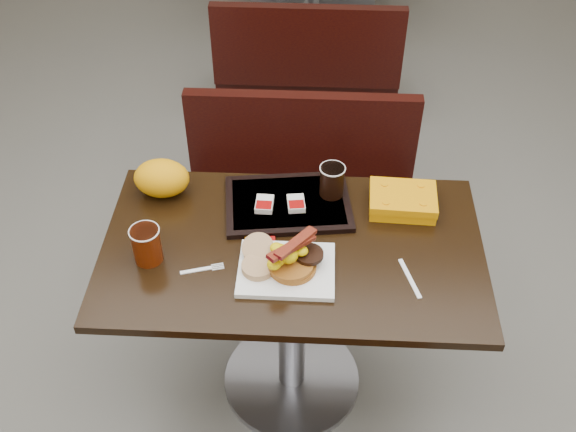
{
  "coord_description": "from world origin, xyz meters",
  "views": [
    {
      "loc": [
        0.06,
        -1.5,
        2.29
      ],
      "look_at": [
        -0.02,
        0.06,
        0.82
      ],
      "focal_mm": 42.63,
      "sensor_mm": 36.0,
      "label": 1
    }
  ],
  "objects_px": {
    "bench_near_n": "(300,193)",
    "platter": "(286,270)",
    "coffee_cup_near": "(147,245)",
    "tray": "(288,204)",
    "bench_far_s": "(308,51)",
    "knife": "(410,278)",
    "table_near": "(292,321)",
    "coffee_cup_far": "(332,181)",
    "hashbrown_sleeve_left": "(264,204)",
    "fork": "(196,270)",
    "clamshell": "(403,201)",
    "hashbrown_sleeve_right": "(296,203)",
    "paper_bag": "(162,178)",
    "pancake_stack": "(293,265)"
  },
  "relations": [
    {
      "from": "fork",
      "to": "clamshell",
      "type": "bearing_deg",
      "value": 10.2
    },
    {
      "from": "coffee_cup_far",
      "to": "clamshell",
      "type": "height_order",
      "value": "coffee_cup_far"
    },
    {
      "from": "pancake_stack",
      "to": "knife",
      "type": "bearing_deg",
      "value": -1.6
    },
    {
      "from": "hashbrown_sleeve_left",
      "to": "knife",
      "type": "bearing_deg",
      "value": -29.67
    },
    {
      "from": "bench_near_n",
      "to": "platter",
      "type": "xyz_separation_m",
      "value": [
        -0.01,
        -0.81,
        0.4
      ]
    },
    {
      "from": "platter",
      "to": "pancake_stack",
      "type": "relative_size",
      "value": 2.02
    },
    {
      "from": "pancake_stack",
      "to": "tray",
      "type": "relative_size",
      "value": 0.35
    },
    {
      "from": "pancake_stack",
      "to": "hashbrown_sleeve_right",
      "type": "relative_size",
      "value": 1.9
    },
    {
      "from": "coffee_cup_near",
      "to": "bench_far_s",
      "type": "bearing_deg",
      "value": 77.49
    },
    {
      "from": "bench_near_n",
      "to": "tray",
      "type": "relative_size",
      "value": 2.42
    },
    {
      "from": "pancake_stack",
      "to": "fork",
      "type": "height_order",
      "value": "pancake_stack"
    },
    {
      "from": "fork",
      "to": "hashbrown_sleeve_left",
      "type": "distance_m",
      "value": 0.34
    },
    {
      "from": "pancake_stack",
      "to": "fork",
      "type": "xyz_separation_m",
      "value": [
        -0.29,
        -0.01,
        -0.03
      ]
    },
    {
      "from": "platter",
      "to": "coffee_cup_far",
      "type": "distance_m",
      "value": 0.38
    },
    {
      "from": "table_near",
      "to": "hashbrown_sleeve_left",
      "type": "xyz_separation_m",
      "value": [
        -0.1,
        0.16,
        0.4
      ]
    },
    {
      "from": "paper_bag",
      "to": "bench_far_s",
      "type": "bearing_deg",
      "value": 74.89
    },
    {
      "from": "bench_near_n",
      "to": "clamshell",
      "type": "distance_m",
      "value": 0.74
    },
    {
      "from": "platter",
      "to": "hashbrown_sleeve_left",
      "type": "bearing_deg",
      "value": 107.98
    },
    {
      "from": "bench_near_n",
      "to": "tray",
      "type": "xyz_separation_m",
      "value": [
        -0.02,
        -0.51,
        0.4
      ]
    },
    {
      "from": "table_near",
      "to": "bench_far_s",
      "type": "distance_m",
      "value": 1.9
    },
    {
      "from": "hashbrown_sleeve_left",
      "to": "clamshell",
      "type": "height_order",
      "value": "clamshell"
    },
    {
      "from": "knife",
      "to": "fork",
      "type": "bearing_deg",
      "value": -107.08
    },
    {
      "from": "hashbrown_sleeve_right",
      "to": "table_near",
      "type": "bearing_deg",
      "value": -99.1
    },
    {
      "from": "coffee_cup_near",
      "to": "hashbrown_sleeve_left",
      "type": "bearing_deg",
      "value": 34.89
    },
    {
      "from": "coffee_cup_near",
      "to": "fork",
      "type": "relative_size",
      "value": 0.91
    },
    {
      "from": "bench_near_n",
      "to": "pancake_stack",
      "type": "relative_size",
      "value": 6.95
    },
    {
      "from": "platter",
      "to": "paper_bag",
      "type": "distance_m",
      "value": 0.56
    },
    {
      "from": "hashbrown_sleeve_right",
      "to": "clamshell",
      "type": "xyz_separation_m",
      "value": [
        0.35,
        0.03,
        0.0
      ]
    },
    {
      "from": "bench_far_s",
      "to": "knife",
      "type": "xyz_separation_m",
      "value": [
        0.36,
        -2.02,
        0.39
      ]
    },
    {
      "from": "tray",
      "to": "paper_bag",
      "type": "xyz_separation_m",
      "value": [
        -0.43,
        0.04,
        0.06
      ]
    },
    {
      "from": "platter",
      "to": "hashbrown_sleeve_right",
      "type": "bearing_deg",
      "value": 86.52
    },
    {
      "from": "coffee_cup_near",
      "to": "tray",
      "type": "relative_size",
      "value": 0.29
    },
    {
      "from": "paper_bag",
      "to": "bench_near_n",
      "type": "bearing_deg",
      "value": 46.07
    },
    {
      "from": "coffee_cup_near",
      "to": "platter",
      "type": "bearing_deg",
      "value": -4.35
    },
    {
      "from": "tray",
      "to": "hashbrown_sleeve_left",
      "type": "height_order",
      "value": "hashbrown_sleeve_left"
    },
    {
      "from": "pancake_stack",
      "to": "coffee_cup_near",
      "type": "distance_m",
      "value": 0.45
    },
    {
      "from": "pancake_stack",
      "to": "hashbrown_sleeve_left",
      "type": "height_order",
      "value": "pancake_stack"
    },
    {
      "from": "platter",
      "to": "knife",
      "type": "distance_m",
      "value": 0.37
    },
    {
      "from": "fork",
      "to": "clamshell",
      "type": "relative_size",
      "value": 0.61
    },
    {
      "from": "platter",
      "to": "clamshell",
      "type": "relative_size",
      "value": 1.33
    },
    {
      "from": "table_near",
      "to": "knife",
      "type": "height_order",
      "value": "knife"
    },
    {
      "from": "platter",
      "to": "bench_near_n",
      "type": "bearing_deg",
      "value": 89.15
    },
    {
      "from": "knife",
      "to": "bench_far_s",
      "type": "bearing_deg",
      "value": 172.91
    },
    {
      "from": "table_near",
      "to": "bench_near_n",
      "type": "distance_m",
      "value": 0.7
    },
    {
      "from": "table_near",
      "to": "coffee_cup_far",
      "type": "distance_m",
      "value": 0.52
    },
    {
      "from": "platter",
      "to": "paper_bag",
      "type": "relative_size",
      "value": 1.56
    },
    {
      "from": "bench_far_s",
      "to": "tray",
      "type": "distance_m",
      "value": 1.76
    },
    {
      "from": "hashbrown_sleeve_right",
      "to": "clamshell",
      "type": "distance_m",
      "value": 0.35
    },
    {
      "from": "bench_near_n",
      "to": "bench_far_s",
      "type": "height_order",
      "value": "same"
    },
    {
      "from": "platter",
      "to": "fork",
      "type": "xyz_separation_m",
      "value": [
        -0.27,
        -0.01,
        -0.01
      ]
    }
  ]
}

